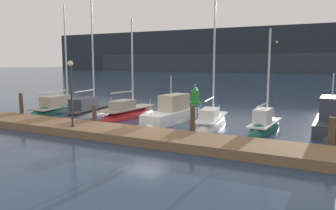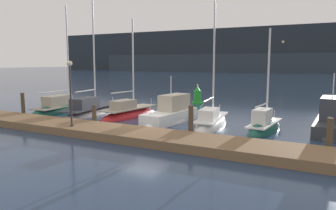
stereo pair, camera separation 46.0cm
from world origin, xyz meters
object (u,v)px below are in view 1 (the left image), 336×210
(sailboat_berth_1, at_px, (63,110))
(sailboat_berth_5, at_px, (211,124))
(sailboat_berth_2, at_px, (90,113))
(sailboat_berth_6, at_px, (265,128))
(motorboat_berth_7, at_px, (330,126))
(channel_buoy, at_px, (195,96))
(motorboat_berth_4, at_px, (171,118))
(dock_lamppost, at_px, (71,83))
(sailboat_berth_3, at_px, (129,115))

(sailboat_berth_1, xyz_separation_m, sailboat_berth_5, (13.45, -0.26, -0.02))
(sailboat_berth_2, bearing_deg, sailboat_berth_1, 171.49)
(sailboat_berth_2, relative_size, sailboat_berth_6, 1.39)
(motorboat_berth_7, xyz_separation_m, channel_buoy, (-12.44, 8.88, 0.38))
(channel_buoy, bearing_deg, motorboat_berth_4, -76.87)
(sailboat_berth_5, distance_m, dock_lamppost, 9.25)
(motorboat_berth_4, height_order, dock_lamppost, dock_lamppost)
(sailboat_berth_3, xyz_separation_m, sailboat_berth_6, (10.32, -0.42, -0.01))
(sailboat_berth_5, bearing_deg, sailboat_berth_1, 178.87)
(sailboat_berth_3, xyz_separation_m, motorboat_berth_7, (13.92, 0.96, 0.21))
(channel_buoy, bearing_deg, sailboat_berth_6, -49.26)
(motorboat_berth_4, distance_m, sailboat_berth_6, 6.42)
(sailboat_berth_6, xyz_separation_m, motorboat_berth_7, (3.60, 1.38, 0.22))
(channel_buoy, relative_size, dock_lamppost, 0.52)
(sailboat_berth_1, distance_m, motorboat_berth_4, 10.44)
(sailboat_berth_3, xyz_separation_m, sailboat_berth_5, (6.91, -0.55, -0.03))
(sailboat_berth_3, distance_m, sailboat_berth_5, 6.93)
(sailboat_berth_1, relative_size, sailboat_berth_5, 1.06)
(sailboat_berth_6, bearing_deg, sailboat_berth_2, -178.39)
(sailboat_berth_6, height_order, dock_lamppost, sailboat_berth_6)
(sailboat_berth_6, bearing_deg, sailboat_berth_5, -177.74)
(sailboat_berth_5, bearing_deg, sailboat_berth_3, 175.42)
(channel_buoy, bearing_deg, sailboat_berth_1, -128.38)
(sailboat_berth_1, height_order, sailboat_berth_5, sailboat_berth_1)
(channel_buoy, bearing_deg, sailboat_berth_5, -62.42)
(motorboat_berth_4, xyz_separation_m, sailboat_berth_6, (6.41, 0.12, -0.19))
(sailboat_berth_3, distance_m, motorboat_berth_7, 13.96)
(sailboat_berth_6, distance_m, motorboat_berth_7, 3.86)
(sailboat_berth_6, height_order, motorboat_berth_7, sailboat_berth_6)
(motorboat_berth_4, bearing_deg, sailboat_berth_1, 178.65)
(sailboat_berth_3, bearing_deg, sailboat_berth_6, -2.32)
(sailboat_berth_5, bearing_deg, motorboat_berth_7, 12.19)
(motorboat_berth_4, relative_size, dock_lamppost, 1.51)
(sailboat_berth_5, height_order, channel_buoy, sailboat_berth_5)
(motorboat_berth_7, bearing_deg, motorboat_berth_4, -171.51)
(sailboat_berth_2, bearing_deg, sailboat_berth_6, 1.61)
(sailboat_berth_2, distance_m, dock_lamppost, 7.37)
(motorboat_berth_4, height_order, motorboat_berth_7, motorboat_berth_7)
(sailboat_berth_2, distance_m, motorboat_berth_7, 17.15)
(channel_buoy, bearing_deg, sailboat_berth_3, -98.59)
(sailboat_berth_5, distance_m, channel_buoy, 11.74)
(sailboat_berth_1, bearing_deg, sailboat_berth_2, -8.51)
(sailboat_berth_3, height_order, sailboat_berth_6, sailboat_berth_3)
(channel_buoy, bearing_deg, sailboat_berth_2, -113.48)
(sailboat_berth_2, distance_m, motorboat_berth_4, 7.04)
(sailboat_berth_6, relative_size, channel_buoy, 3.55)
(sailboat_berth_3, distance_m, motorboat_berth_4, 3.95)
(sailboat_berth_5, xyz_separation_m, channel_buoy, (-5.43, 10.39, 0.62))
(sailboat_berth_1, height_order, sailboat_berth_6, sailboat_berth_1)
(motorboat_berth_4, height_order, sailboat_berth_5, sailboat_berth_5)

